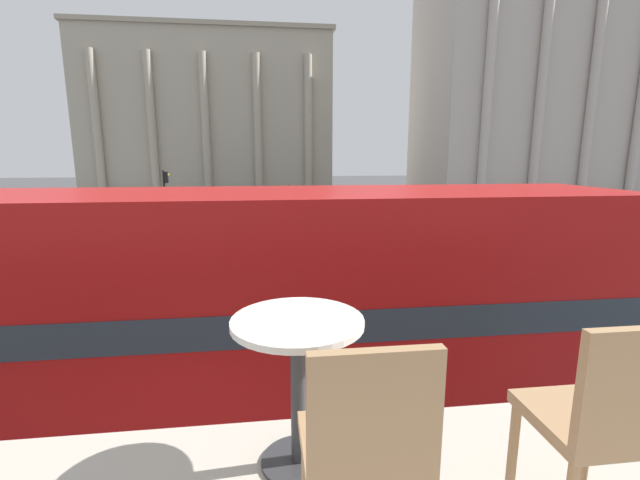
# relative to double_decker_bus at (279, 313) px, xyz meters

# --- Properties ---
(double_decker_bus) EXTENTS (10.68, 2.68, 4.25)m
(double_decker_bus) POSITION_rel_double_decker_bus_xyz_m (0.00, 0.00, 0.00)
(double_decker_bus) COLOR black
(double_decker_bus) RESTS_ON ground_plane
(cafe_dining_table) EXTENTS (0.60, 0.60, 0.73)m
(cafe_dining_table) POSITION_rel_double_decker_bus_xyz_m (-0.02, -4.53, 1.49)
(cafe_dining_table) COLOR #2D2D30
(cafe_dining_table) RESTS_ON cafe_floor_slab
(cafe_chair_0) EXTENTS (0.40, 0.40, 0.91)m
(cafe_chair_0) POSITION_rel_double_decker_bus_xyz_m (0.15, -5.13, 1.47)
(cafe_chair_0) COLOR #A87F56
(cafe_chair_0) RESTS_ON cafe_floor_slab
(cafe_chair_1) EXTENTS (0.40, 0.40, 0.91)m
(cafe_chair_1) POSITION_rel_double_decker_bus_xyz_m (1.04, -5.08, 1.47)
(cafe_chair_1) COLOR #A87F56
(cafe_chair_1) RESTS_ON cafe_floor_slab
(plaza_building_left) EXTENTS (30.25, 14.41, 19.53)m
(plaza_building_left) POSITION_rel_double_decker_bus_xyz_m (-6.90, 52.51, 7.40)
(plaza_building_left) COLOR #B2A893
(plaza_building_left) RESTS_ON ground_plane
(plaza_building_right) EXTENTS (34.61, 13.66, 24.42)m
(plaza_building_right) POSITION_rel_double_decker_bus_xyz_m (34.65, 40.58, 9.85)
(plaza_building_right) COLOR #BCB2A8
(plaza_building_right) RESTS_ON ground_plane
(traffic_light_near) EXTENTS (0.42, 0.24, 3.65)m
(traffic_light_near) POSITION_rel_double_decker_bus_xyz_m (-6.22, 7.50, 0.03)
(traffic_light_near) COLOR black
(traffic_light_near) RESTS_ON ground_plane
(traffic_light_mid) EXTENTS (0.42, 0.24, 3.33)m
(traffic_light_mid) POSITION_rel_double_decker_bus_xyz_m (1.04, 14.86, -0.17)
(traffic_light_mid) COLOR black
(traffic_light_mid) RESTS_ON ground_plane
(traffic_light_far) EXTENTS (0.42, 0.24, 3.89)m
(traffic_light_far) POSITION_rel_double_decker_bus_xyz_m (-6.44, 21.63, 0.18)
(traffic_light_far) COLOR black
(traffic_light_far) RESTS_ON ground_plane
(pedestrian_olive) EXTENTS (0.32, 0.32, 1.61)m
(pedestrian_olive) POSITION_rel_double_decker_bus_xyz_m (9.31, 10.87, -1.44)
(pedestrian_olive) COLOR #282B33
(pedestrian_olive) RESTS_ON ground_plane
(pedestrian_grey) EXTENTS (0.32, 0.32, 1.70)m
(pedestrian_grey) POSITION_rel_double_decker_bus_xyz_m (-9.46, 28.53, -1.38)
(pedestrian_grey) COLOR #282B33
(pedestrian_grey) RESTS_ON ground_plane
(pedestrian_white) EXTENTS (0.32, 0.32, 1.79)m
(pedestrian_white) POSITION_rel_double_decker_bus_xyz_m (2.01, 20.62, -1.33)
(pedestrian_white) COLOR #282B33
(pedestrian_white) RESTS_ON ground_plane
(pedestrian_black) EXTENTS (0.32, 0.32, 1.61)m
(pedestrian_black) POSITION_rel_double_decker_bus_xyz_m (-10.19, 21.22, -1.44)
(pedestrian_black) COLOR #282B33
(pedestrian_black) RESTS_ON ground_plane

